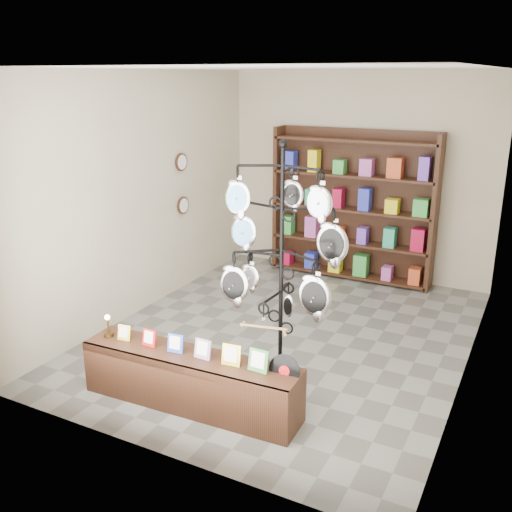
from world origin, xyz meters
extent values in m
plane|color=slate|center=(0.00, 0.00, 0.00)|extent=(5.00, 5.00, 0.00)
plane|color=#BFB39A|center=(0.00, 2.50, 1.50)|extent=(4.00, 0.00, 4.00)
plane|color=#BFB39A|center=(0.00, -2.50, 1.50)|extent=(4.00, 0.00, 4.00)
plane|color=#BFB39A|center=(-2.00, 0.00, 1.50)|extent=(0.00, 5.00, 5.00)
plane|color=#BFB39A|center=(2.00, 0.00, 1.50)|extent=(0.00, 5.00, 5.00)
plane|color=white|center=(0.00, 0.00, 3.00)|extent=(5.00, 5.00, 0.00)
cylinder|color=black|center=(0.40, -1.05, 0.02)|extent=(0.55, 0.55, 0.03)
cylinder|color=black|center=(0.40, -1.05, 1.17)|extent=(0.04, 0.04, 2.34)
sphere|color=black|center=(0.40, -1.05, 2.36)|extent=(0.08, 0.08, 0.08)
ellipsoid|color=silver|center=(0.37, -0.80, 0.74)|extent=(0.13, 0.05, 0.25)
cube|color=tan|center=(0.38, -1.38, 0.75)|extent=(0.44, 0.11, 0.04)
cube|color=black|center=(-0.17, -1.79, 0.26)|extent=(2.12, 0.51, 0.52)
cube|color=gold|center=(-0.88, -1.82, 0.59)|extent=(0.14, 0.05, 0.15)
cube|color=#B00E0E|center=(-0.60, -1.80, 0.60)|extent=(0.15, 0.06, 0.16)
cube|color=#263FA5|center=(-0.31, -1.79, 0.60)|extent=(0.16, 0.06, 0.17)
cube|color=#E54C33|center=(-0.02, -1.78, 0.61)|extent=(0.16, 0.06, 0.18)
cube|color=gold|center=(0.27, -1.77, 0.61)|extent=(0.17, 0.06, 0.19)
cube|color=#337233|center=(0.52, -1.76, 0.62)|extent=(0.18, 0.07, 0.20)
cylinder|color=black|center=(0.74, -1.70, 0.55)|extent=(0.29, 0.08, 0.28)
cylinder|color=#B00E0E|center=(0.74, -1.71, 0.55)|extent=(0.10, 0.03, 0.10)
cylinder|color=#422B12|center=(-1.07, -1.82, 0.54)|extent=(0.10, 0.10, 0.04)
cylinder|color=#422B12|center=(-1.07, -1.82, 0.62)|extent=(0.02, 0.02, 0.13)
sphere|color=#FFBF59|center=(-1.07, -1.82, 0.72)|extent=(0.05, 0.05, 0.05)
cube|color=black|center=(0.00, 2.44, 1.10)|extent=(2.40, 0.04, 2.20)
cube|color=black|center=(-1.18, 2.28, 1.10)|extent=(0.06, 0.36, 2.20)
cube|color=black|center=(1.18, 2.28, 1.10)|extent=(0.06, 0.36, 2.20)
cube|color=black|center=(0.00, 2.28, 0.05)|extent=(2.36, 0.36, 0.04)
cube|color=black|center=(0.00, 2.28, 0.55)|extent=(2.36, 0.36, 0.03)
cube|color=black|center=(0.00, 2.28, 1.05)|extent=(2.36, 0.36, 0.04)
cube|color=black|center=(0.00, 2.28, 1.55)|extent=(2.36, 0.36, 0.04)
cube|color=black|center=(0.00, 2.28, 2.05)|extent=(2.36, 0.36, 0.04)
cylinder|color=black|center=(-1.97, 0.80, 1.80)|extent=(0.03, 0.24, 0.24)
cylinder|color=black|center=(-1.97, 0.80, 1.20)|extent=(0.03, 0.24, 0.24)
camera|label=1|loc=(2.50, -5.63, 2.94)|focal=40.00mm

